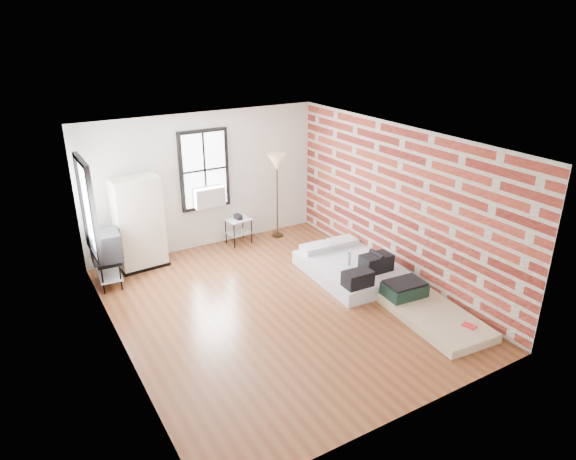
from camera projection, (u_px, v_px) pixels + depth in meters
ground at (277, 307)px, 8.59m from camera, size 6.00×6.00×0.00m
room_shell at (278, 200)px, 8.33m from camera, size 5.02×6.02×2.80m
mattress_main at (352, 268)px, 9.56m from camera, size 1.53×2.02×0.63m
mattress_bare at (427, 310)px, 8.27m from camera, size 1.11×1.91×0.40m
wardrobe at (139, 224)px, 9.66m from camera, size 0.93×0.58×1.79m
side_table at (238, 224)px, 10.87m from camera, size 0.54×0.45×0.65m
floor_lamp at (277, 166)px, 10.80m from camera, size 0.40×0.40×1.85m
tv_stand at (106, 248)px, 9.04m from camera, size 0.55×0.75×1.02m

